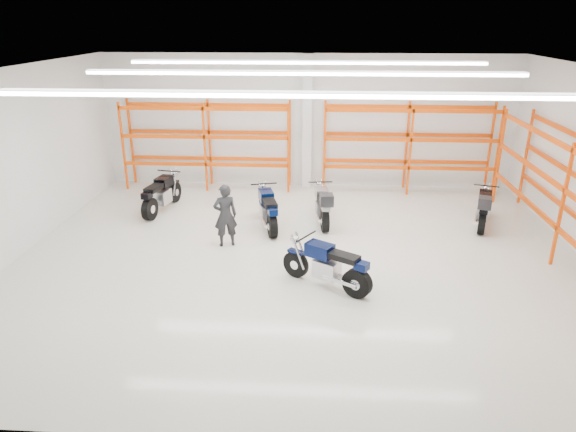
# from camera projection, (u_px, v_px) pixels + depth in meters

# --- Properties ---
(ground) EXTENTS (14.00, 14.00, 0.00)m
(ground) POSITION_uv_depth(u_px,v_px,m) (300.00, 257.00, 12.78)
(ground) COLOR beige
(ground) RESTS_ON ground
(room_shell) EXTENTS (14.02, 12.02, 4.51)m
(room_shell) POSITION_uv_depth(u_px,v_px,m) (301.00, 126.00, 11.62)
(room_shell) COLOR white
(room_shell) RESTS_ON ground
(motorcycle_main) EXTENTS (1.97, 1.32, 1.10)m
(motorcycle_main) POSITION_uv_depth(u_px,v_px,m) (330.00, 267.00, 11.15)
(motorcycle_main) COLOR black
(motorcycle_main) RESTS_ON ground
(motorcycle_back_a) EXTENTS (0.87, 2.30, 1.14)m
(motorcycle_back_a) POSITION_uv_depth(u_px,v_px,m) (161.00, 195.00, 15.59)
(motorcycle_back_a) COLOR black
(motorcycle_back_a) RESTS_ON ground
(motorcycle_back_b) EXTENTS (0.91, 2.25, 1.12)m
(motorcycle_back_b) POSITION_uv_depth(u_px,v_px,m) (268.00, 210.00, 14.40)
(motorcycle_back_b) COLOR black
(motorcycle_back_b) RESTS_ON ground
(motorcycle_back_c) EXTENTS (0.73, 2.26, 1.16)m
(motorcycle_back_c) POSITION_uv_depth(u_px,v_px,m) (323.00, 206.00, 14.66)
(motorcycle_back_c) COLOR black
(motorcycle_back_c) RESTS_ON ground
(motorcycle_back_d) EXTENTS (1.00, 2.16, 1.13)m
(motorcycle_back_d) POSITION_uv_depth(u_px,v_px,m) (483.00, 209.00, 14.45)
(motorcycle_back_d) COLOR black
(motorcycle_back_d) RESTS_ON ground
(standing_man) EXTENTS (0.70, 0.57, 1.67)m
(standing_man) POSITION_uv_depth(u_px,v_px,m) (225.00, 215.00, 13.17)
(standing_man) COLOR black
(standing_man) RESTS_ON ground
(structural_column) EXTENTS (0.32, 0.32, 4.50)m
(structural_column) POSITION_uv_depth(u_px,v_px,m) (307.00, 123.00, 17.38)
(structural_column) COLOR white
(structural_column) RESTS_ON ground
(pallet_racking_back_left) EXTENTS (5.67, 0.87, 3.00)m
(pallet_racking_back_left) POSITION_uv_depth(u_px,v_px,m) (207.00, 137.00, 17.43)
(pallet_racking_back_left) COLOR #F54A10
(pallet_racking_back_left) RESTS_ON ground
(pallet_racking_back_right) EXTENTS (5.67, 0.87, 3.00)m
(pallet_racking_back_right) POSITION_uv_depth(u_px,v_px,m) (409.00, 140.00, 17.03)
(pallet_racking_back_right) COLOR #F54A10
(pallet_racking_back_right) RESTS_ON ground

